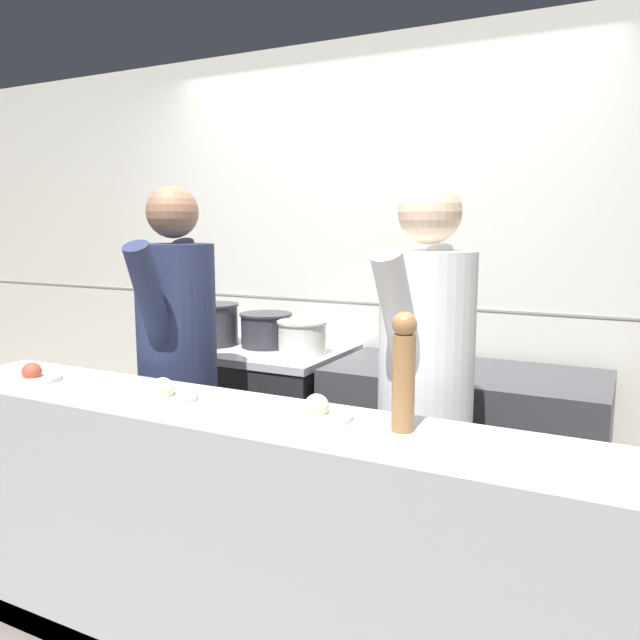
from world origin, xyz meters
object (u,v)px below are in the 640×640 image
Objects in this scene: braising_pot at (302,336)px; chef_head_cook at (178,359)px; chef_sous at (425,390)px; plated_dish_dessert at (317,412)px; oven_range at (262,426)px; plated_dish_main at (32,376)px; plated_dish_appetiser at (163,395)px; stock_pot at (213,323)px; pepper_mill at (404,369)px; sauce_pot at (266,329)px.

chef_head_cook is at bearing -115.53° from braising_pot.
chef_sous is at bearing -35.84° from braising_pot.
oven_range is at bearing 129.40° from plated_dish_dessert.
plated_dish_main is 0.91× the size of plated_dish_appetiser.
oven_range is at bearing 10.79° from stock_pot.
plated_dish_dessert is at bearing -59.29° from braising_pot.
pepper_mill is (0.88, 0.07, 0.17)m from plated_dish_appetiser.
plated_dish_appetiser is at bearing -61.32° from stock_pot.
braising_pot is 1.21× the size of plated_dish_main.
oven_range is 0.56m from sauce_pot.
oven_range is at bearing -120.90° from sauce_pot.
plated_dish_appetiser is 0.14× the size of chef_sous.
pepper_mill is (1.22, -1.17, 0.14)m from sauce_pot.
plated_dish_main reaches higher than oven_range.
plated_dish_dessert is at bearing -51.85° from sauce_pot.
plated_dish_main is at bearing -132.49° from chef_head_cook.
sauce_pot is 0.17× the size of chef_head_cook.
plated_dish_dessert is at bearing -41.80° from stock_pot.
chef_head_cook is (0.27, -0.64, -0.06)m from stock_pot.
chef_sous is (-0.07, 0.46, -0.18)m from pepper_mill.
chef_sous is at bearing -23.51° from stock_pot.
chef_sous reaches higher than sauce_pot.
plated_dish_appetiser is 0.59m from plated_dish_dessert.
chef_sous is (1.47, 0.55, -0.01)m from plated_dish_main.
sauce_pot reaches higher than braising_pot.
braising_pot is 0.15× the size of chef_sous.
stock_pot reaches higher than sauce_pot.
chef_head_cook is at bearing -172.69° from chef_sous.
chef_head_cook reaches higher than plated_dish_dessert.
pepper_mill is at bearing -33.71° from chef_head_cook.
stock_pot is 0.31m from sauce_pot.
plated_dish_dessert is (0.65, -1.09, -0.02)m from braising_pot.
sauce_pot is 0.72m from chef_head_cook.
chef_head_cook is 1.01× the size of chef_sous.
pepper_mill is at bearing 1.46° from plated_dish_dessert.
plated_dish_main is at bearing -176.11° from plated_dish_dessert.
sauce_pot is 1.30m from plated_dish_main.
oven_range is at bearing 169.73° from braising_pot.
sauce_pot reaches higher than plated_dish_appetiser.
oven_range is 1.82m from pepper_mill.
oven_range is at bearing 75.99° from plated_dish_main.
plated_dish_main is at bearing -91.30° from stock_pot.
plated_dish_dessert is (0.92, -1.18, -0.03)m from sauce_pot.
pepper_mill is 1.34m from chef_head_cook.
chef_sous reaches higher than plated_dish_main.
pepper_mill is (0.94, -1.09, 0.15)m from braising_pot.
oven_range is 0.65m from stock_pot.
pepper_mill reaches higher than oven_range.
plated_dish_dessert is (0.59, 0.06, -0.00)m from plated_dish_appetiser.
plated_dish_appetiser is 0.90m from pepper_mill.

